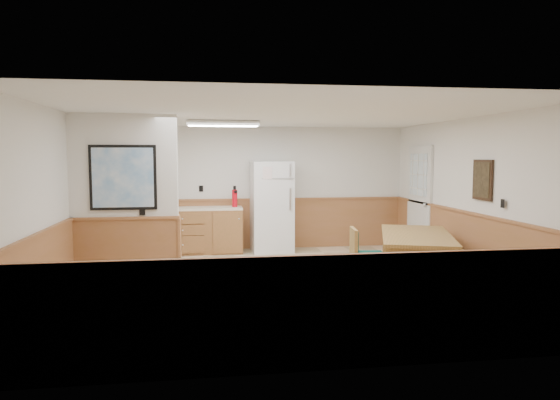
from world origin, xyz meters
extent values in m
plane|color=beige|center=(0.00, 0.00, 0.00)|extent=(6.00, 6.00, 0.00)
cube|color=white|center=(0.00, 0.00, 2.50)|extent=(6.00, 6.00, 0.02)
cube|color=white|center=(0.00, 3.00, 1.25)|extent=(6.00, 0.02, 2.50)
cube|color=white|center=(3.00, 0.00, 1.25)|extent=(0.02, 6.00, 2.50)
cube|color=white|center=(-3.00, 0.00, 1.25)|extent=(0.02, 6.00, 2.50)
cube|color=#9F633F|center=(0.00, 2.98, 0.50)|extent=(6.00, 0.04, 1.00)
cube|color=#9F633F|center=(2.98, 0.00, 0.50)|extent=(0.04, 6.00, 1.00)
cube|color=#9F633F|center=(-2.98, 0.00, 0.50)|extent=(0.04, 6.00, 1.00)
cube|color=white|center=(-2.25, 0.20, 1.75)|extent=(1.50, 0.15, 1.50)
cube|color=#9F633F|center=(-2.25, 0.20, 0.50)|extent=(1.50, 0.17, 1.00)
cube|color=black|center=(-2.25, 0.10, 1.60)|extent=(0.92, 0.03, 0.92)
cube|color=white|center=(-2.25, 0.09, 1.60)|extent=(0.84, 0.01, 0.84)
cube|color=#965A35|center=(-1.10, 2.68, 0.43)|extent=(1.40, 0.60, 0.86)
cube|color=#965A35|center=(-2.57, 2.68, 0.43)|extent=(0.06, 0.60, 0.86)
cube|color=#965A35|center=(-1.83, 2.68, 0.43)|extent=(0.06, 0.60, 0.86)
cube|color=beige|center=(-1.50, 2.68, 0.88)|extent=(2.20, 0.60, 0.04)
cube|color=beige|center=(-1.50, 2.98, 0.95)|extent=(2.20, 0.02, 0.10)
cube|color=silver|center=(2.97, 1.90, 1.02)|extent=(0.05, 1.02, 2.15)
cube|color=silver|center=(2.96, 1.90, 1.02)|extent=(0.04, 0.90, 2.05)
cube|color=silver|center=(2.94, 1.90, 1.55)|extent=(0.02, 0.76, 0.80)
cube|color=silver|center=(-2.10, 2.98, 1.55)|extent=(0.80, 0.03, 1.00)
cube|color=white|center=(-2.10, 2.96, 1.55)|extent=(0.70, 0.01, 0.90)
cube|color=black|center=(2.97, -0.30, 1.55)|extent=(0.03, 0.50, 0.60)
cube|color=black|center=(2.95, -0.30, 1.55)|extent=(0.01, 0.42, 0.52)
cube|color=silver|center=(-0.80, 1.30, 2.45)|extent=(1.20, 0.30, 0.08)
cube|color=white|center=(-0.80, 1.30, 2.40)|extent=(1.15, 0.25, 0.01)
cube|color=white|center=(0.19, 2.63, 0.90)|extent=(0.82, 0.73, 1.80)
cube|color=silver|center=(0.51, 2.27, 1.64)|extent=(0.03, 0.02, 0.23)
cube|color=silver|center=(0.51, 2.27, 1.08)|extent=(0.03, 0.02, 0.42)
cube|color=#AC7A3F|center=(1.99, -0.23, 0.72)|extent=(1.58, 2.19, 0.05)
cube|color=#AC7A3F|center=(1.99, -0.23, 0.65)|extent=(1.45, 2.06, 0.10)
cube|color=#AC7A3F|center=(1.27, -0.97, 0.35)|extent=(0.09, 0.09, 0.70)
cube|color=#AC7A3F|center=(1.88, 0.78, 0.35)|extent=(0.09, 0.09, 0.70)
cube|color=#AC7A3F|center=(2.09, -1.25, 0.35)|extent=(0.09, 0.09, 0.70)
cube|color=#AC7A3F|center=(2.70, 0.50, 0.35)|extent=(0.09, 0.09, 0.70)
cube|color=#AC7A3F|center=(2.70, -0.14, 0.42)|extent=(0.48, 1.47, 0.05)
cube|color=#AC7A3F|center=(2.70, -0.81, 0.20)|extent=(0.30, 0.09, 0.40)
cube|color=#AC7A3F|center=(2.70, 0.53, 0.20)|extent=(0.30, 0.09, 0.40)
cube|color=#AC7A3F|center=(1.25, -0.22, 0.42)|extent=(0.56, 0.56, 0.06)
cube|color=#11574E|center=(1.25, -0.22, 0.47)|extent=(0.52, 0.52, 0.03)
cube|color=#AC7A3F|center=(1.04, -0.19, 0.65)|extent=(0.12, 0.50, 0.40)
cube|color=#11574E|center=(0.82, -0.16, 0.65)|extent=(0.08, 0.44, 0.34)
cube|color=#AC7A3F|center=(1.01, -0.41, 0.20)|extent=(0.05, 0.05, 0.39)
cube|color=#AC7A3F|center=(1.07, 0.02, 0.20)|extent=(0.05, 0.05, 0.39)
cube|color=#AC7A3F|center=(1.44, -0.47, 0.20)|extent=(0.05, 0.05, 0.39)
cube|color=#AC7A3F|center=(1.50, -0.04, 0.20)|extent=(0.05, 0.05, 0.39)
cylinder|color=red|center=(-0.54, 2.69, 1.07)|extent=(0.13, 0.13, 0.34)
cylinder|color=black|center=(-0.54, 2.69, 1.28)|extent=(0.06, 0.06, 0.08)
cylinder|color=#18843C|center=(-2.06, 2.70, 1.01)|extent=(0.09, 0.09, 0.22)
camera|label=1|loc=(-1.08, -7.18, 1.90)|focal=32.00mm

